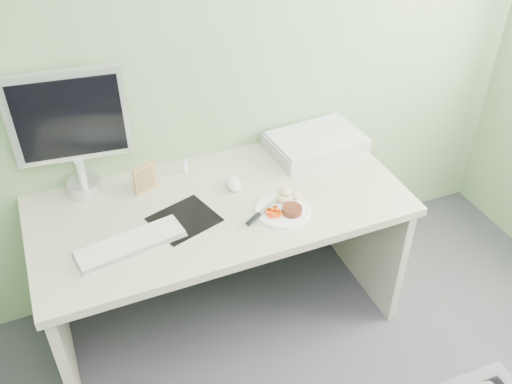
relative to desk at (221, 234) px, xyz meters
name	(u,v)px	position (x,y,z in m)	size (l,w,h in m)	color
wall_back	(183,32)	(0.00, 0.38, 0.80)	(3.50, 3.50, 0.00)	gray
desk	(221,234)	(0.00, 0.00, 0.00)	(1.60, 0.75, 0.73)	beige
plate	(282,211)	(0.22, -0.16, 0.19)	(0.23, 0.23, 0.01)	white
steak	(292,210)	(0.25, -0.19, 0.21)	(0.08, 0.08, 0.03)	black
potato_pile	(285,195)	(0.26, -0.10, 0.22)	(0.10, 0.07, 0.05)	#A3794F
carrot_heap	(274,211)	(0.18, -0.17, 0.21)	(0.05, 0.04, 0.03)	#E64004
steak_knife	(258,215)	(0.11, -0.16, 0.21)	(0.19, 0.12, 0.01)	silver
mousepad	(184,219)	(-0.17, -0.05, 0.18)	(0.25, 0.22, 0.00)	black
keyboard	(130,243)	(-0.41, -0.12, 0.20)	(0.42, 0.12, 0.02)	white
computer_mouse	(234,184)	(0.09, 0.08, 0.20)	(0.06, 0.11, 0.04)	white
photo_frame	(145,178)	(-0.27, 0.20, 0.25)	(0.11, 0.01, 0.14)	#A27C4B
eyedrop_bottle	(185,167)	(-0.07, 0.27, 0.21)	(0.02, 0.02, 0.07)	white
scanner	(316,143)	(0.57, 0.21, 0.22)	(0.44, 0.30, 0.07)	#A5A7AC
monitor	(71,128)	(-0.52, 0.32, 0.50)	(0.47, 0.15, 0.57)	silver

